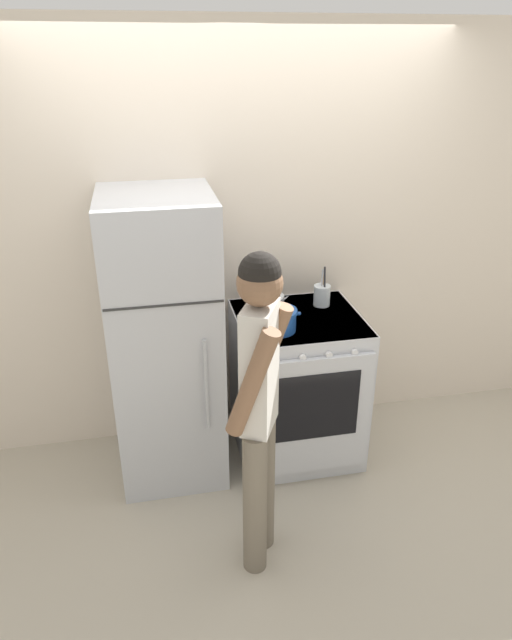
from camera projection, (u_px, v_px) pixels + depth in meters
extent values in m
plane|color=#B2A893|center=(241.00, 421.00, 4.03)|extent=(14.00, 14.00, 0.00)
cube|color=beige|center=(237.00, 247.00, 3.51)|extent=(10.00, 0.06, 2.55)
cube|color=#B7BABF|center=(165.00, 342.00, 3.27)|extent=(0.61, 0.67, 1.71)
cube|color=#2D2D2D|center=(164.00, 306.00, 2.81)|extent=(0.59, 0.01, 0.01)
cylinder|color=#B2B5BA|center=(206.00, 386.00, 3.04)|extent=(0.02, 0.02, 0.55)
cube|color=silver|center=(296.00, 385.00, 3.58)|extent=(0.74, 0.69, 0.94)
cube|color=black|center=(299.00, 319.00, 3.38)|extent=(0.73, 0.68, 0.02)
cube|color=black|center=(311.00, 415.00, 3.30)|extent=(0.64, 0.05, 0.72)
cylinder|color=black|center=(277.00, 330.00, 3.22)|extent=(0.22, 0.22, 0.01)
cylinder|color=black|center=(333.00, 325.00, 3.28)|extent=(0.22, 0.22, 0.01)
cylinder|color=black|center=(266.00, 311.00, 3.47)|extent=(0.22, 0.22, 0.01)
cylinder|color=black|center=(319.00, 306.00, 3.53)|extent=(0.22, 0.22, 0.01)
cylinder|color=silver|center=(276.00, 360.00, 3.05)|extent=(0.04, 0.02, 0.04)
cylinder|color=silver|center=(303.00, 358.00, 3.08)|extent=(0.04, 0.02, 0.04)
cylinder|color=silver|center=(329.00, 355.00, 3.10)|extent=(0.04, 0.02, 0.04)
cylinder|color=silver|center=(355.00, 352.00, 3.13)|extent=(0.04, 0.02, 0.04)
cube|color=silver|center=(313.00, 417.00, 3.25)|extent=(0.68, 0.03, 0.76)
cube|color=black|center=(315.00, 407.00, 3.20)|extent=(0.52, 0.01, 0.43)
cylinder|color=#1E4C9E|center=(277.00, 321.00, 3.20)|extent=(0.21, 0.21, 0.11)
cylinder|color=#1E4C9E|center=(277.00, 311.00, 3.17)|extent=(0.22, 0.22, 0.02)
sphere|color=black|center=(277.00, 308.00, 3.16)|extent=(0.03, 0.03, 0.03)
cylinder|color=#1E4C9E|center=(256.00, 317.00, 3.16)|extent=(0.03, 0.02, 0.02)
cylinder|color=#1E4C9E|center=(298.00, 314.00, 3.21)|extent=(0.03, 0.02, 0.02)
cylinder|color=silver|center=(268.00, 303.00, 3.45)|extent=(0.19, 0.19, 0.10)
cone|color=silver|center=(268.00, 294.00, 3.42)|extent=(0.18, 0.18, 0.02)
sphere|color=black|center=(268.00, 290.00, 3.41)|extent=(0.02, 0.02, 0.02)
cone|color=silver|center=(283.00, 300.00, 3.46)|extent=(0.11, 0.03, 0.09)
torus|color=black|center=(268.00, 286.00, 3.40)|extent=(0.15, 0.01, 0.15)
cylinder|color=silver|center=(322.00, 295.00, 3.51)|extent=(0.10, 0.10, 0.13)
cylinder|color=#9E7547|center=(322.00, 288.00, 3.50)|extent=(0.01, 0.02, 0.17)
cylinder|color=#232326|center=(325.00, 285.00, 3.46)|extent=(0.02, 0.03, 0.23)
cylinder|color=#B2B5BA|center=(322.00, 286.00, 3.48)|extent=(0.03, 0.03, 0.21)
cylinder|color=#6B6051|center=(255.00, 504.00, 2.73)|extent=(0.12, 0.12, 0.81)
cylinder|color=#6B6051|center=(263.00, 482.00, 2.87)|extent=(0.12, 0.12, 0.81)
cube|color=beige|center=(259.00, 369.00, 2.50)|extent=(0.22, 0.26, 0.60)
cylinder|color=brown|center=(252.00, 384.00, 2.39)|extent=(0.25, 0.18, 0.54)
cylinder|color=brown|center=(266.00, 356.00, 2.61)|extent=(0.25, 0.18, 0.54)
sphere|color=brown|center=(260.00, 283.00, 2.32)|extent=(0.19, 0.19, 0.19)
sphere|color=black|center=(260.00, 273.00, 2.30)|extent=(0.18, 0.18, 0.18)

